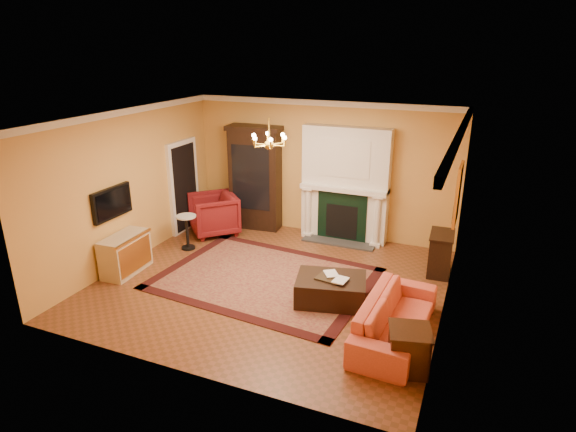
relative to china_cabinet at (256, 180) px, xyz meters
The scene contains 26 objects.
floor 3.13m from the china_cabinet, 58.74° to the right, with size 6.00×5.50×0.02m, color brown.
ceiling 3.46m from the china_cabinet, 58.74° to the right, with size 6.00×5.50×0.02m, color silver.
wall_back 1.58m from the china_cabinet, 10.13° to the left, with size 6.00×0.02×3.00m, color gold.
wall_front 5.47m from the china_cabinet, 73.94° to the right, with size 6.00×0.02×3.00m, color gold.
wall_left 2.93m from the china_cabinet, 121.04° to the right, with size 0.02×5.50×3.00m, color gold.
wall_right 5.17m from the china_cabinet, 28.84° to the right, with size 0.02×5.50×3.00m, color gold.
fireplace 2.11m from the china_cabinet, ahead, with size 1.90×0.70×2.50m.
crown_molding 2.80m from the china_cabinet, 45.42° to the right, with size 6.00×5.50×0.12m.
doorway 1.65m from the china_cabinet, 151.30° to the right, with size 0.08×1.05×2.10m.
tv_panel 3.41m from the china_cabinet, 114.91° to the right, with size 0.09×0.95×0.58m.
gilt_mirror 4.64m from the china_cabinet, 13.68° to the right, with size 0.06×0.76×1.05m.
chandelier 3.26m from the china_cabinet, 58.74° to the right, with size 0.63×0.55×0.53m.
oriental_rug 2.97m from the china_cabinet, 60.66° to the right, with size 3.80×2.85×0.02m, color #4F1019.
china_cabinet is the anchor object (origin of this frame).
wingback_armchair 1.23m from the china_cabinet, 132.64° to the right, with size 0.99×0.93×1.02m, color maroon.
pedestal_table 2.05m from the china_cabinet, 113.54° to the right, with size 0.42×0.42×0.75m.
commode 3.46m from the china_cabinet, 111.17° to the right, with size 0.47×1.00×0.75m, color beige.
coral_sofa 5.20m from the china_cabinet, 40.41° to the right, with size 2.17×0.63×0.85m, color #D95344.
end_table 5.91m from the china_cabinet, 43.67° to the right, with size 0.50×0.50×0.59m, color #34180E.
console_table 4.45m from the china_cabinet, 11.77° to the right, with size 0.40×0.70×0.78m, color black.
leather_ottoman 3.96m from the china_cabinet, 44.87° to the right, with size 1.15×0.83×0.43m, color black.
ottoman_tray 3.92m from the china_cabinet, 45.56° to the right, with size 0.41×0.32×0.03m, color black.
book_a 3.80m from the china_cabinet, 45.95° to the right, with size 0.21×0.03×0.28m, color gray.
book_b 4.00m from the china_cabinet, 44.89° to the right, with size 0.21×0.02×0.29m, color gray.
topiary_left 1.37m from the china_cabinet, ahead, with size 0.15×0.15×0.41m.
topiary_right 2.90m from the china_cabinet, ahead, with size 0.16×0.16×0.43m.
Camera 1 is at (3.33, -7.14, 4.14)m, focal length 30.00 mm.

